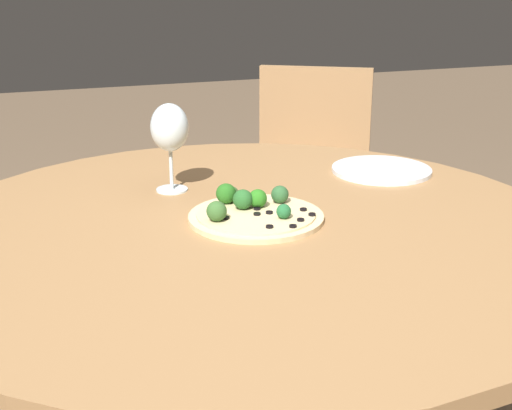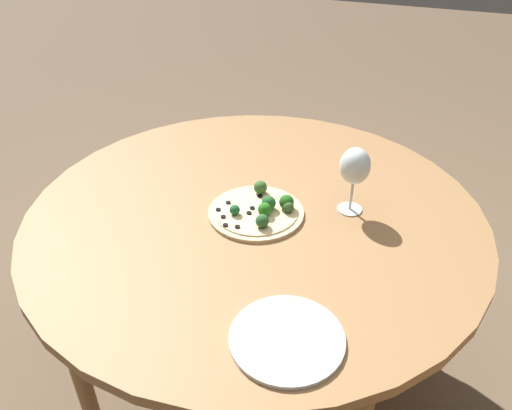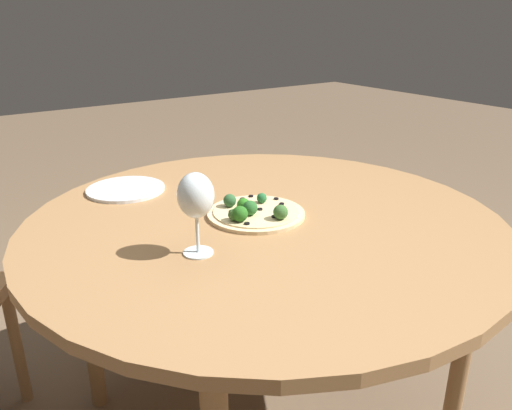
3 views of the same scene
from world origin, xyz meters
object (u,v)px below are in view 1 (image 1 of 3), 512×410
at_px(chair, 309,184).
at_px(plate_near, 381,170).
at_px(wine_glass, 170,129).
at_px(pizza, 253,212).

relative_size(chair, plate_near, 3.63).
xyz_separation_m(wine_glass, plate_near, (0.50, -0.02, -0.13)).
xyz_separation_m(pizza, wine_glass, (-0.11, 0.23, 0.12)).
bearing_deg(wine_glass, chair, 45.95).
relative_size(chair, wine_glass, 4.45).
distance_m(pizza, wine_glass, 0.28).
distance_m(chair, wine_glass, 0.95).
bearing_deg(plate_near, pizza, -152.74).
bearing_deg(pizza, wine_glass, 114.96).
distance_m(wine_glass, plate_near, 0.52).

